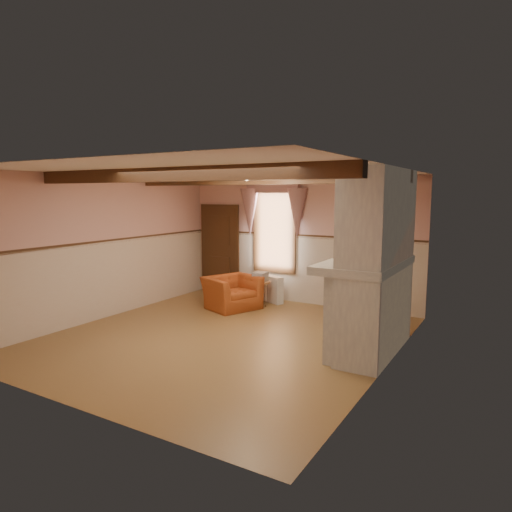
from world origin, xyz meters
The scene contains 26 objects.
floor centered at (0.00, 0.00, 0.00)m, with size 5.50×6.00×0.01m, color brown.
ceiling centered at (0.00, 0.00, 2.80)m, with size 5.50×6.00×0.01m, color silver.
wall_back centered at (0.00, 3.00, 1.40)m, with size 5.50×0.02×2.80m, color tan.
wall_front centered at (0.00, -3.00, 1.40)m, with size 5.50×0.02×2.80m, color tan.
wall_left centered at (-2.75, 0.00, 1.40)m, with size 0.02×6.00×2.80m, color tan.
wall_right centered at (2.75, 0.00, 1.40)m, with size 0.02×6.00×2.80m, color tan.
wainscot centered at (0.00, 0.00, 0.75)m, with size 5.50×6.00×1.50m, color beige, non-canonical shape.
chair_rail centered at (0.00, 0.00, 1.50)m, with size 5.50×6.00×0.08m, color black, non-canonical shape.
firebox centered at (2.00, 0.60, 0.45)m, with size 0.20×0.95×0.90m, color black.
armchair centered at (-0.97, 1.75, 0.34)m, with size 1.06×0.92×0.69m, color #994219.
side_table centered at (-0.57, 2.22, 0.28)m, with size 0.48×0.48×0.55m, color brown.
book_stack centered at (-0.54, 2.22, 0.65)m, with size 0.26×0.32×0.20m, color #B7AD8C.
radiator centered at (-0.54, 2.70, 0.30)m, with size 0.70×0.18×0.60m, color silver.
bowl centered at (2.24, 0.52, 1.46)m, with size 0.34×0.34×0.08m, color brown.
mantel_clock centered at (2.24, 1.30, 1.52)m, with size 0.14×0.24×0.20m, color black.
oil_lamp centered at (2.24, 1.21, 1.56)m, with size 0.11×0.11×0.28m, color gold.
candle_red centered at (2.24, 0.08, 1.50)m, with size 0.06×0.06×0.16m, color maroon.
jar_yellow centered at (2.24, -0.03, 1.48)m, with size 0.06×0.06×0.12m, color gold.
fireplace centered at (2.42, 0.60, 1.40)m, with size 0.85×2.00×2.80m, color gray.
mantel centered at (2.24, 0.60, 1.36)m, with size 1.05×2.05×0.12m, color gray.
overmantel_mirror centered at (2.06, 0.60, 1.97)m, with size 0.06×1.44×1.04m, color silver.
door centered at (-2.10, 2.94, 1.05)m, with size 1.10×0.10×2.10m, color black.
window centered at (-0.60, 2.97, 1.65)m, with size 1.06×0.08×2.02m, color white.
window_drapes centered at (-0.60, 2.88, 2.25)m, with size 1.30×0.14×1.40m, color gray.
ceiling_beam_front centered at (0.00, -1.20, 2.70)m, with size 5.50×0.18×0.20m, color black.
ceiling_beam_back centered at (0.00, 1.20, 2.70)m, with size 5.50×0.18×0.20m, color black.
Camera 1 is at (4.29, -6.20, 2.43)m, focal length 32.00 mm.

